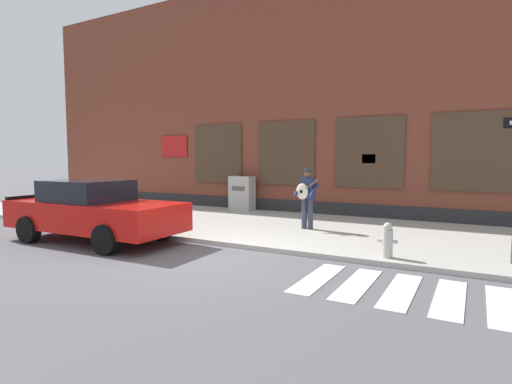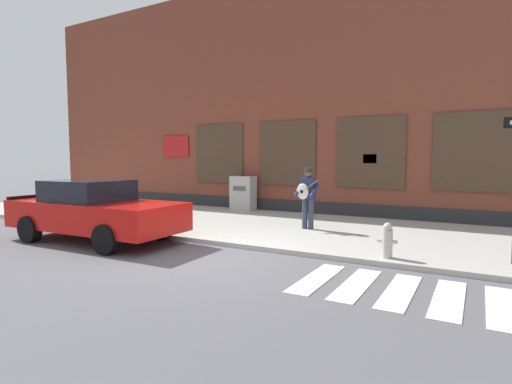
# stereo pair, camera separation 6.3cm
# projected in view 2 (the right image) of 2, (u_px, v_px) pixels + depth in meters

# --- Properties ---
(ground_plane) EXTENTS (160.00, 160.00, 0.00)m
(ground_plane) POSITION_uv_depth(u_px,v_px,m) (216.00, 258.00, 8.29)
(ground_plane) COLOR #56565B
(sidewalk) EXTENTS (28.00, 5.73, 0.11)m
(sidewalk) POSITION_uv_depth(u_px,v_px,m) (292.00, 228.00, 11.63)
(sidewalk) COLOR #ADAAA3
(sidewalk) RESTS_ON ground
(building_backdrop) EXTENTS (28.00, 4.06, 8.75)m
(building_backdrop) POSITION_uv_depth(u_px,v_px,m) (345.00, 99.00, 15.49)
(building_backdrop) COLOR brown
(building_backdrop) RESTS_ON ground
(crosswalk) EXTENTS (5.20, 1.90, 0.01)m
(crosswalk) POSITION_uv_depth(u_px,v_px,m) (475.00, 303.00, 5.70)
(crosswalk) COLOR silver
(crosswalk) RESTS_ON ground
(red_car) EXTENTS (4.65, 2.08, 1.53)m
(red_car) POSITION_uv_depth(u_px,v_px,m) (94.00, 211.00, 9.98)
(red_car) COLOR red
(red_car) RESTS_ON ground
(busker) EXTENTS (0.71, 0.55, 1.70)m
(busker) POSITION_uv_depth(u_px,v_px,m) (307.00, 195.00, 11.07)
(busker) COLOR #33384C
(busker) RESTS_ON sidewalk
(utility_box) EXTENTS (0.90, 0.56, 1.30)m
(utility_box) POSITION_uv_depth(u_px,v_px,m) (243.00, 193.00, 15.20)
(utility_box) COLOR #ADADA8
(utility_box) RESTS_ON sidewalk
(fire_hydrant) EXTENTS (0.38, 0.20, 0.70)m
(fire_hydrant) POSITION_uv_depth(u_px,v_px,m) (387.00, 240.00, 7.85)
(fire_hydrant) COLOR #B2ADA8
(fire_hydrant) RESTS_ON sidewalk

